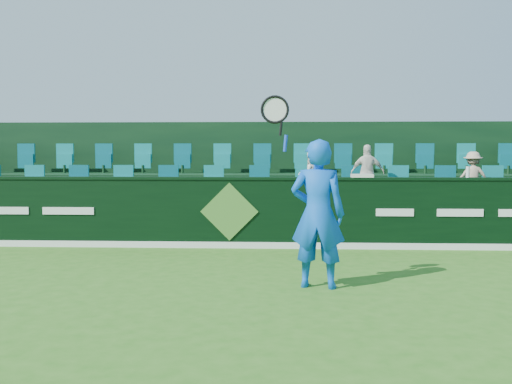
{
  "coord_description": "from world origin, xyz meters",
  "views": [
    {
      "loc": [
        1.0,
        -6.79,
        1.82
      ],
      "look_at": [
        0.56,
        2.8,
        1.15
      ],
      "focal_mm": 40.0,
      "sensor_mm": 36.0,
      "label": 1
    }
  ],
  "objects_px": {
    "spectator_left": "(310,176)",
    "drinks_bottle": "(468,172)",
    "tennis_player": "(317,213)",
    "spectator_right": "(473,177)",
    "spectator_middle": "(368,173)",
    "towel": "(362,176)"
  },
  "relations": [
    {
      "from": "spectator_left",
      "to": "drinks_bottle",
      "type": "xyz_separation_m",
      "value": [
        2.88,
        -1.12,
        0.13
      ]
    },
    {
      "from": "drinks_bottle",
      "to": "tennis_player",
      "type": "bearing_deg",
      "value": -133.26
    },
    {
      "from": "spectator_right",
      "to": "spectator_left",
      "type": "bearing_deg",
      "value": 5.08
    },
    {
      "from": "spectator_middle",
      "to": "spectator_right",
      "type": "height_order",
      "value": "spectator_middle"
    },
    {
      "from": "tennis_player",
      "to": "spectator_right",
      "type": "bearing_deg",
      "value": 51.22
    },
    {
      "from": "spectator_middle",
      "to": "drinks_bottle",
      "type": "distance_m",
      "value": 2.03
    },
    {
      "from": "spectator_right",
      "to": "towel",
      "type": "xyz_separation_m",
      "value": [
        -2.42,
        -1.12,
        0.06
      ]
    },
    {
      "from": "tennis_player",
      "to": "drinks_bottle",
      "type": "relative_size",
      "value": 12.46
    },
    {
      "from": "tennis_player",
      "to": "spectator_middle",
      "type": "relative_size",
      "value": 2.19
    },
    {
      "from": "towel",
      "to": "spectator_right",
      "type": "bearing_deg",
      "value": 24.83
    },
    {
      "from": "spectator_right",
      "to": "tennis_player",
      "type": "bearing_deg",
      "value": 56.3
    },
    {
      "from": "spectator_left",
      "to": "drinks_bottle",
      "type": "relative_size",
      "value": 5.01
    },
    {
      "from": "spectator_middle",
      "to": "spectator_right",
      "type": "distance_m",
      "value": 2.15
    },
    {
      "from": "spectator_left",
      "to": "spectator_middle",
      "type": "distance_m",
      "value": 1.2
    },
    {
      "from": "spectator_left",
      "to": "spectator_right",
      "type": "bearing_deg",
      "value": 159.46
    },
    {
      "from": "spectator_left",
      "to": "spectator_middle",
      "type": "xyz_separation_m",
      "value": [
        1.19,
        0.0,
        0.07
      ]
    },
    {
      "from": "spectator_right",
      "to": "drinks_bottle",
      "type": "distance_m",
      "value": 1.22
    },
    {
      "from": "tennis_player",
      "to": "drinks_bottle",
      "type": "distance_m",
      "value": 4.38
    },
    {
      "from": "tennis_player",
      "to": "spectator_right",
      "type": "relative_size",
      "value": 2.49
    },
    {
      "from": "spectator_middle",
      "to": "spectator_right",
      "type": "xyz_separation_m",
      "value": [
        2.15,
        0.0,
        -0.07
      ]
    },
    {
      "from": "tennis_player",
      "to": "drinks_bottle",
      "type": "xyz_separation_m",
      "value": [
        2.99,
        3.17,
        0.44
      ]
    },
    {
      "from": "spectator_left",
      "to": "towel",
      "type": "height_order",
      "value": "spectator_left"
    }
  ]
}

